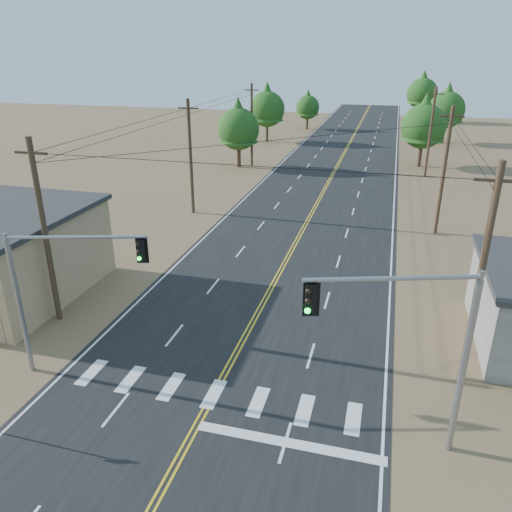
% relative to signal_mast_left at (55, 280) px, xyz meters
% --- Properties ---
extents(road, '(15.00, 200.00, 0.02)m').
position_rel_signal_mast_left_xyz_m(road, '(7.13, 22.02, -4.61)').
color(road, black).
rests_on(road, ground).
extents(utility_pole_left_near, '(1.80, 0.30, 10.00)m').
position_rel_signal_mast_left_xyz_m(utility_pole_left_near, '(-3.37, 4.02, 0.49)').
color(utility_pole_left_near, '#4C3826').
rests_on(utility_pole_left_near, ground).
extents(utility_pole_left_mid, '(1.80, 0.30, 10.00)m').
position_rel_signal_mast_left_xyz_m(utility_pole_left_mid, '(-3.37, 24.02, 0.49)').
color(utility_pole_left_mid, '#4C3826').
rests_on(utility_pole_left_mid, ground).
extents(utility_pole_left_far, '(1.80, 0.30, 10.00)m').
position_rel_signal_mast_left_xyz_m(utility_pole_left_far, '(-3.37, 44.02, 0.49)').
color(utility_pole_left_far, '#4C3826').
rests_on(utility_pole_left_far, ground).
extents(utility_pole_right_near, '(1.80, 0.30, 10.00)m').
position_rel_signal_mast_left_xyz_m(utility_pole_right_near, '(17.63, 4.02, 0.49)').
color(utility_pole_right_near, '#4C3826').
rests_on(utility_pole_right_near, ground).
extents(utility_pole_right_mid, '(1.80, 0.30, 10.00)m').
position_rel_signal_mast_left_xyz_m(utility_pole_right_mid, '(17.63, 24.02, 0.49)').
color(utility_pole_right_mid, '#4C3826').
rests_on(utility_pole_right_mid, ground).
extents(utility_pole_right_far, '(1.80, 0.30, 10.00)m').
position_rel_signal_mast_left_xyz_m(utility_pole_right_far, '(17.63, 44.02, 0.49)').
color(utility_pole_right_far, '#4C3826').
rests_on(utility_pole_right_far, ground).
extents(signal_mast_left, '(5.78, 1.84, 6.79)m').
position_rel_signal_mast_left_xyz_m(signal_mast_left, '(0.00, 0.00, 0.00)').
color(signal_mast_left, gray).
rests_on(signal_mast_left, ground).
extents(signal_mast_right, '(5.65, 2.08, 7.34)m').
position_rel_signal_mast_left_xyz_m(signal_mast_right, '(15.10, -1.20, 0.33)').
color(signal_mast_right, gray).
rests_on(signal_mast_right, ground).
extents(tree_left_near, '(5.10, 5.10, 8.50)m').
position_rel_signal_mast_left_xyz_m(tree_left_near, '(-4.81, 43.10, 0.58)').
color(tree_left_near, '#3F2D1E').
rests_on(tree_left_near, ground).
extents(tree_left_mid, '(5.46, 5.46, 9.11)m').
position_rel_signal_mast_left_xyz_m(tree_left_mid, '(-5.81, 61.85, 0.95)').
color(tree_left_mid, '#3F2D1E').
rests_on(tree_left_mid, ground).
extents(tree_left_far, '(4.23, 4.23, 7.05)m').
position_rel_signal_mast_left_xyz_m(tree_left_far, '(-1.87, 76.56, -0.31)').
color(tree_left_far, '#3F2D1E').
rests_on(tree_left_far, ground).
extents(tree_right_near, '(5.42, 5.42, 9.04)m').
position_rel_signal_mast_left_xyz_m(tree_right_near, '(17.10, 49.29, 0.91)').
color(tree_right_near, '#3F2D1E').
rests_on(tree_right_near, ground).
extents(tree_right_mid, '(5.51, 5.51, 9.19)m').
position_rel_signal_mast_left_xyz_m(tree_right_mid, '(21.13, 67.50, 1.00)').
color(tree_right_mid, '#3F2D1E').
rests_on(tree_right_mid, ground).
extents(tree_right_far, '(5.95, 5.95, 9.92)m').
position_rel_signal_mast_left_xyz_m(tree_right_far, '(18.41, 92.49, 1.45)').
color(tree_right_far, '#3F2D1E').
rests_on(tree_right_far, ground).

